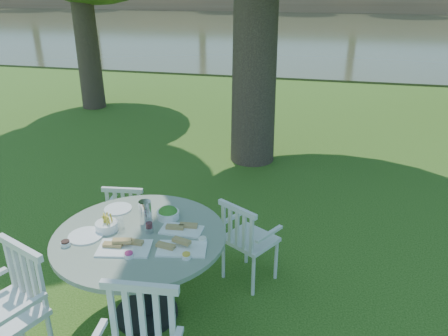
{
  "coord_description": "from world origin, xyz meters",
  "views": [
    {
      "loc": [
        0.99,
        -4.13,
        2.78
      ],
      "look_at": [
        0.0,
        0.2,
        0.85
      ],
      "focal_mm": 35.0,
      "sensor_mm": 36.0,
      "label": 1
    }
  ],
  "objects": [
    {
      "name": "chair_nw",
      "position": [
        -0.9,
        -0.42,
        0.5
      ],
      "size": [
        0.47,
        0.45,
        0.84
      ],
      "rotation": [
        0.0,
        0.0,
        -3.02
      ],
      "color": "silver",
      "rests_on": "ground"
    },
    {
      "name": "tableware",
      "position": [
        -0.4,
        -1.23,
        0.89
      ],
      "size": [
        1.17,
        0.86,
        0.21
      ],
      "color": "white",
      "rests_on": "table"
    },
    {
      "name": "river",
      "position": [
        0.0,
        23.0,
        0.0
      ],
      "size": [
        100.0,
        28.0,
        0.12
      ],
      "primitive_type": "cube",
      "color": "#373A22",
      "rests_on": "ground"
    },
    {
      "name": "ground",
      "position": [
        0.0,
        0.0,
        0.0
      ],
      "size": [
        140.0,
        140.0,
        0.0
      ],
      "primitive_type": "plane",
      "color": "#1C3E0C",
      "rests_on": "ground"
    },
    {
      "name": "chair_ne",
      "position": [
        0.39,
        -0.63,
        0.52
      ],
      "size": [
        0.6,
        0.59,
        0.88
      ],
      "rotation": [
        0.0,
        0.0,
        -3.68
      ],
      "color": "silver",
      "rests_on": "ground"
    },
    {
      "name": "chair_sw",
      "position": [
        -1.1,
        -1.97,
        0.59
      ],
      "size": [
        0.65,
        0.63,
        1.01
      ],
      "rotation": [
        0.0,
        0.0,
        -0.38
      ],
      "color": "silver",
      "rests_on": "ground"
    },
    {
      "name": "table",
      "position": [
        -0.38,
        -1.28,
        0.69
      ],
      "size": [
        1.43,
        1.43,
        0.85
      ],
      "color": "black",
      "rests_on": "ground"
    }
  ]
}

